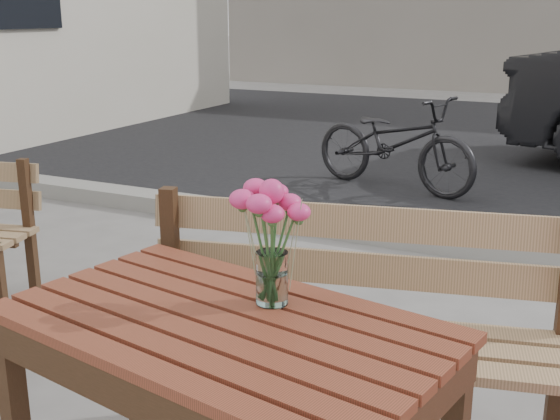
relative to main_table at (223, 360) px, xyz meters
The scene contains 5 objects.
street 4.97m from the main_table, 90.92° to the left, with size 30.00×8.12×0.12m.
main_table is the anchor object (origin of this frame).
main_bench 0.62m from the main_table, 76.35° to the left, with size 1.52×0.75×0.91m.
main_vase 0.37m from the main_table, 64.58° to the left, with size 0.19×0.19×0.34m.
bicycle 4.39m from the main_table, 101.01° to the left, with size 0.54×1.55×0.81m, color black.
Camera 1 is at (0.93, -1.30, 1.47)m, focal length 45.00 mm.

